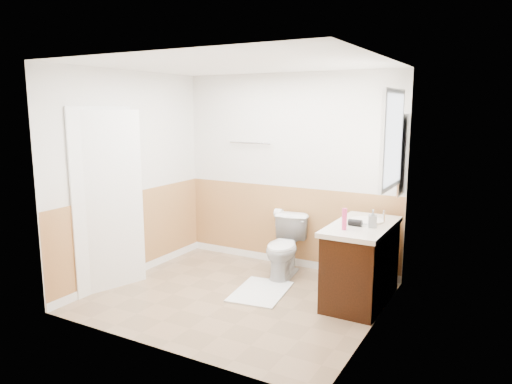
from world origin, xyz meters
The scene contains 32 objects.
floor centered at (0.00, 0.00, 0.00)m, with size 3.00×3.00×0.00m, color #8C7051.
ceiling centered at (0.00, 0.00, 2.50)m, with size 3.00×3.00×0.00m, color white.
wall_back centered at (0.00, 1.30, 1.25)m, with size 3.00×3.00×0.00m, color silver.
wall_front centered at (0.00, -1.30, 1.25)m, with size 3.00×3.00×0.00m, color silver.
wall_left centered at (-1.50, 0.00, 1.25)m, with size 3.00×3.00×0.00m, color silver.
wall_right centered at (1.50, 0.00, 1.25)m, with size 3.00×3.00×0.00m, color silver.
wainscot_back centered at (0.00, 1.29, 0.50)m, with size 3.00×3.00×0.00m, color tan.
wainscot_front centered at (0.00, -1.29, 0.50)m, with size 3.00×3.00×0.00m, color tan.
wainscot_left centered at (-1.49, 0.00, 0.50)m, with size 2.60×2.60×0.00m, color tan.
wainscot_right centered at (1.49, 0.00, 0.50)m, with size 2.60×2.60×0.00m, color tan.
toilet centered at (0.17, 0.86, 0.37)m, with size 0.41×0.73×0.74m, color silver.
bath_mat centered at (0.17, 0.24, 0.01)m, with size 0.55×0.80×0.02m, color white.
vanity_cabinet centered at (1.21, 0.57, 0.40)m, with size 0.55×1.10×0.80m, color black.
vanity_knob_left centered at (0.91, 0.47, 0.55)m, with size 0.03×0.03×0.03m, color silver.
vanity_knob_right centered at (0.91, 0.67, 0.55)m, with size 0.03×0.03×0.03m, color white.
countertop centered at (1.20, 0.57, 0.83)m, with size 0.60×1.15×0.05m, color silver.
sink_basin centered at (1.21, 0.72, 0.86)m, with size 0.36×0.36×0.02m, color white.
faucet centered at (1.39, 0.72, 0.92)m, with size 0.02×0.02×0.14m, color white.
lotion_bottle centered at (1.11, 0.26, 0.96)m, with size 0.05×0.05×0.22m, color #DE3974.
soap_dispenser centered at (1.33, 0.50, 0.94)m, with size 0.08×0.08×0.18m, color gray.
hair_dryer_body centered at (1.16, 0.46, 0.89)m, with size 0.07×0.07×0.14m, color black.
hair_dryer_handle centered at (1.13, 0.49, 0.86)m, with size 0.03×0.03×0.07m, color black.
mirror_panel centered at (1.48, 1.10, 1.55)m, with size 0.02×0.35×0.90m, color silver.
window_frame centered at (1.47, 0.59, 1.75)m, with size 0.04×0.80×1.00m, color white.
window_glass centered at (1.49, 0.59, 1.75)m, with size 0.01×0.70×0.90m, color white.
door centered at (-1.40, -0.45, 1.02)m, with size 0.05×0.80×2.04m, color white.
door_frame centered at (-1.48, -0.45, 1.03)m, with size 0.02×0.92×2.10m, color white.
door_knob centered at (-1.34, -0.12, 0.95)m, with size 0.06×0.06×0.06m, color silver.
towel_bar centered at (-0.55, 1.25, 1.60)m, with size 0.02×0.02×0.62m, color silver.
tp_holder_bar centered at (-0.10, 1.23, 0.70)m, with size 0.02×0.02×0.14m, color silver.
tp_roll centered at (-0.10, 1.23, 0.70)m, with size 0.11×0.11×0.10m, color white.
tp_sheet centered at (-0.10, 1.23, 0.59)m, with size 0.10×0.01×0.16m, color white.
Camera 1 is at (2.58, -4.21, 2.07)m, focal length 33.16 mm.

